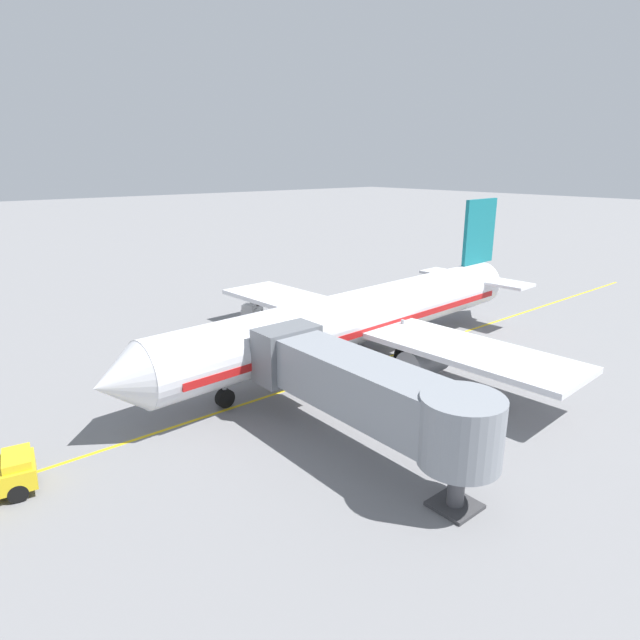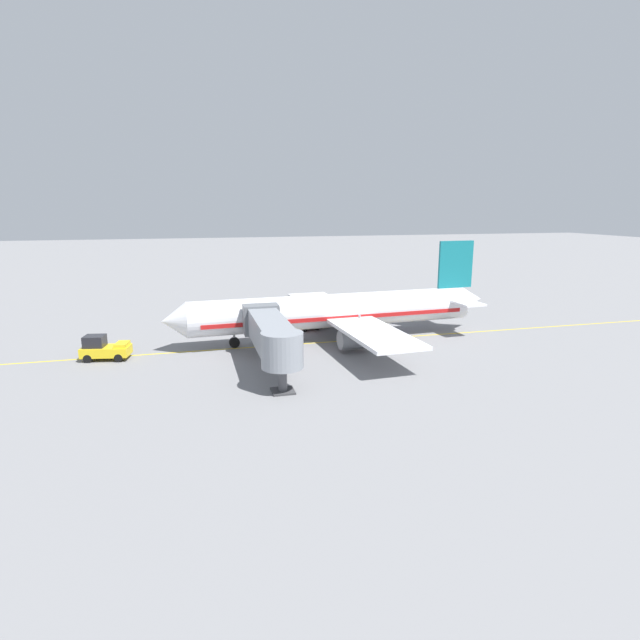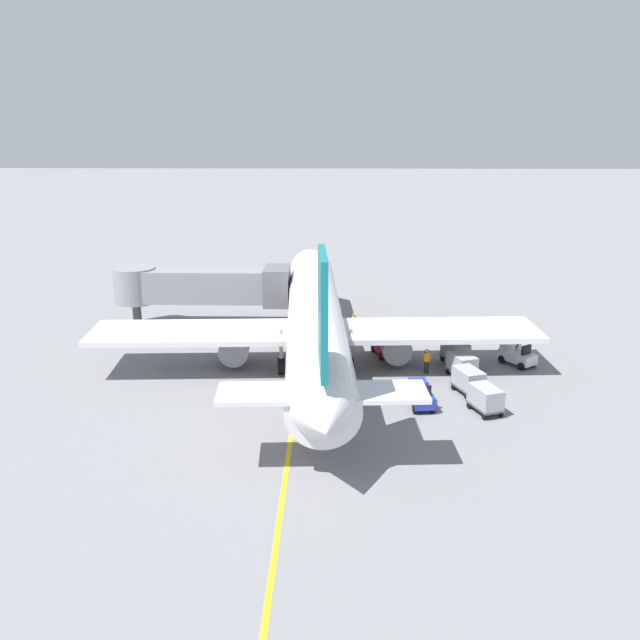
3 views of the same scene
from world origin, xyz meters
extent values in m
plane|color=slate|center=(0.00, 0.00, 0.00)|extent=(400.00, 400.00, 0.00)
cube|color=gold|center=(0.00, 0.00, 0.00)|extent=(0.24, 80.00, 0.01)
cylinder|color=silver|center=(0.98, 1.26, 3.29)|extent=(5.36, 32.15, 3.70)
cube|color=red|center=(0.98, 1.26, 2.82)|extent=(5.27, 29.59, 0.44)
cone|color=silver|center=(0.08, 18.43, 3.29)|extent=(3.75, 2.59, 3.63)
cone|color=silver|center=(1.88, -16.12, 3.58)|extent=(3.29, 2.96, 3.14)
cube|color=black|center=(0.18, 16.64, 3.93)|extent=(2.83, 1.24, 0.60)
cube|color=silver|center=(1.03, 0.26, 2.64)|extent=(30.23, 6.76, 0.36)
cylinder|color=gray|center=(-4.50, 0.77, 1.39)|extent=(2.16, 3.30, 2.00)
cylinder|color=gray|center=(6.48, 1.34, 1.39)|extent=(2.16, 3.30, 2.00)
cube|color=#14707A|center=(1.76, -13.72, 7.88)|extent=(0.55, 4.41, 5.50)
cube|color=silver|center=(1.75, -13.52, 3.84)|extent=(10.12, 3.12, 0.24)
cylinder|color=black|center=(0.39, 12.44, 0.55)|extent=(0.51, 1.12, 1.10)
cylinder|color=gray|center=(0.39, 12.44, 2.10)|extent=(0.24, 0.24, 2.00)
cylinder|color=black|center=(-1.22, -0.86, 0.55)|extent=(0.51, 1.12, 1.10)
cylinder|color=gray|center=(-1.22, -0.86, 2.10)|extent=(0.24, 0.24, 2.00)
cylinder|color=black|center=(3.38, -0.62, 0.55)|extent=(0.51, 1.12, 1.10)
cylinder|color=gray|center=(3.38, -0.62, 2.10)|extent=(0.24, 0.24, 2.00)
cube|color=gray|center=(-7.68, 9.94, 3.49)|extent=(12.30, 2.80, 2.60)
cube|color=slate|center=(-2.33, 9.94, 3.49)|extent=(2.00, 3.50, 2.99)
cylinder|color=gray|center=(-13.83, 9.94, 3.49)|extent=(3.36, 3.36, 2.86)
cylinder|color=#4C4C51|center=(-13.83, 9.94, 1.09)|extent=(0.70, 0.70, 2.19)
cube|color=#38383A|center=(-13.83, 9.94, 0.08)|extent=(1.80, 1.80, 0.16)
cube|color=gold|center=(-0.74, 24.85, 0.85)|extent=(2.95, 4.72, 0.90)
cube|color=black|center=(-0.57, 25.83, 1.85)|extent=(1.95, 2.11, 1.10)
cube|color=gold|center=(-1.02, 23.34, 1.48)|extent=(2.04, 1.42, 0.36)
cylinder|color=black|center=(-0.08, 23.28, 0.40)|extent=(0.49, 0.85, 0.80)
cylinder|color=black|center=(-1.92, 23.61, 0.40)|extent=(0.49, 0.85, 0.80)
cylinder|color=black|center=(0.43, 26.10, 0.40)|extent=(0.49, 0.85, 0.80)
cylinder|color=black|center=(-1.41, 26.43, 0.40)|extent=(0.49, 0.85, 0.80)
cube|color=#1E339E|center=(7.40, -6.19, 0.63)|extent=(1.50, 2.63, 0.70)
cube|color=#1E339E|center=(7.32, -5.51, 1.20)|extent=(1.14, 1.17, 0.44)
cube|color=black|center=(7.49, -6.87, 1.30)|extent=(0.85, 0.26, 0.64)
cylinder|color=black|center=(7.39, -6.07, 1.28)|extent=(0.11, 0.27, 0.54)
cylinder|color=black|center=(6.76, -5.39, 0.28)|extent=(0.27, 0.58, 0.56)
cylinder|color=black|center=(7.83, -5.26, 0.28)|extent=(0.27, 0.58, 0.56)
cylinder|color=black|center=(6.97, -7.13, 0.28)|extent=(0.27, 0.58, 0.56)
cylinder|color=black|center=(8.05, -6.99, 0.28)|extent=(0.27, 0.58, 0.56)
cube|color=silver|center=(14.94, 1.20, 0.63)|extent=(2.42, 2.74, 0.70)
cube|color=silver|center=(14.55, 1.76, 1.20)|extent=(1.44, 1.45, 0.44)
cube|color=black|center=(15.34, 0.63, 1.30)|extent=(0.78, 0.61, 0.64)
cylinder|color=black|center=(14.87, 1.30, 1.28)|extent=(0.22, 0.26, 0.54)
cylinder|color=black|center=(14.00, 1.60, 0.28)|extent=(0.49, 0.57, 0.56)
cylinder|color=black|center=(14.88, 2.22, 0.28)|extent=(0.49, 0.57, 0.56)
cylinder|color=black|center=(15.01, 0.17, 0.28)|extent=(0.49, 0.57, 0.56)
cylinder|color=black|center=(15.89, 0.79, 0.28)|extent=(0.49, 0.57, 0.56)
cube|color=#B21E1E|center=(5.91, 3.09, 0.63)|extent=(1.83, 2.73, 0.70)
cube|color=#B21E1E|center=(5.72, 3.75, 1.20)|extent=(1.27, 1.29, 0.44)
cube|color=black|center=(6.09, 2.42, 1.30)|extent=(0.85, 0.38, 0.64)
cylinder|color=black|center=(5.87, 3.21, 1.28)|extent=(0.15, 0.28, 0.54)
cylinder|color=black|center=(5.15, 3.78, 0.28)|extent=(0.34, 0.59, 0.56)
cylinder|color=black|center=(6.19, 4.07, 0.28)|extent=(0.34, 0.59, 0.56)
cylinder|color=black|center=(5.62, 2.10, 0.28)|extent=(0.34, 0.59, 0.56)
cylinder|color=black|center=(6.66, 2.39, 0.28)|extent=(0.34, 0.59, 0.56)
cube|color=#4C4C51|center=(10.69, 1.39, 0.42)|extent=(1.97, 2.51, 0.12)
cube|color=#999EA3|center=(10.69, 1.39, 1.03)|extent=(1.87, 2.39, 1.10)
cylinder|color=#4C4C51|center=(10.20, 2.76, 0.41)|extent=(0.30, 0.68, 0.07)
cylinder|color=black|center=(9.89, 1.98, 0.18)|extent=(0.24, 0.38, 0.36)
cylinder|color=black|center=(10.93, 2.36, 0.18)|extent=(0.24, 0.38, 0.36)
cylinder|color=black|center=(10.45, 0.43, 0.18)|extent=(0.24, 0.38, 0.36)
cylinder|color=black|center=(11.49, 0.81, 0.18)|extent=(0.24, 0.38, 0.36)
cube|color=#4C4C51|center=(10.68, -1.29, 0.42)|extent=(1.97, 2.51, 0.12)
cube|color=#999EA3|center=(10.68, -1.29, 1.03)|extent=(1.87, 2.39, 1.10)
cylinder|color=#4C4C51|center=(10.18, 0.08, 0.41)|extent=(0.30, 0.68, 0.07)
cylinder|color=black|center=(9.88, -0.70, 0.18)|extent=(0.24, 0.38, 0.36)
cylinder|color=black|center=(10.92, -0.32, 0.18)|extent=(0.24, 0.38, 0.36)
cylinder|color=black|center=(10.44, -2.25, 0.18)|extent=(0.24, 0.38, 0.36)
cylinder|color=black|center=(11.48, -1.87, 0.18)|extent=(0.24, 0.38, 0.36)
cube|color=#4C4C51|center=(10.58, -4.05, 0.42)|extent=(1.97, 2.51, 0.12)
cube|color=#999EA3|center=(10.58, -4.05, 1.03)|extent=(1.87, 2.39, 1.10)
cylinder|color=#4C4C51|center=(10.09, -2.68, 0.41)|extent=(0.30, 0.68, 0.07)
cylinder|color=black|center=(9.78, -3.46, 0.18)|extent=(0.24, 0.38, 0.36)
cylinder|color=black|center=(10.82, -3.08, 0.18)|extent=(0.24, 0.38, 0.36)
cylinder|color=black|center=(10.34, -5.01, 0.18)|extent=(0.24, 0.38, 0.36)
cylinder|color=black|center=(11.38, -4.63, 0.18)|extent=(0.24, 0.38, 0.36)
cube|color=#4C4C51|center=(11.03, -6.95, 0.42)|extent=(1.97, 2.51, 0.12)
cube|color=#999EA3|center=(11.03, -6.95, 1.03)|extent=(1.87, 2.39, 1.10)
cylinder|color=#4C4C51|center=(10.54, -5.59, 0.41)|extent=(0.30, 0.68, 0.07)
cylinder|color=black|center=(10.23, -6.37, 0.18)|extent=(0.24, 0.38, 0.36)
cylinder|color=black|center=(11.27, -5.99, 0.18)|extent=(0.24, 0.38, 0.36)
cylinder|color=black|center=(10.79, -7.92, 0.18)|extent=(0.24, 0.38, 0.36)
cylinder|color=black|center=(11.83, -7.54, 0.18)|extent=(0.24, 0.38, 0.36)
cylinder|color=#232328|center=(8.37, -0.51, 0.42)|extent=(0.15, 0.15, 0.85)
cylinder|color=#232328|center=(8.57, -0.52, 0.42)|extent=(0.15, 0.15, 0.85)
cube|color=orange|center=(8.47, -0.52, 1.15)|extent=(0.39, 0.25, 0.60)
cylinder|color=orange|center=(8.22, -0.51, 1.10)|extent=(0.23, 0.10, 0.57)
cylinder|color=orange|center=(8.72, -0.52, 1.10)|extent=(0.23, 0.10, 0.57)
sphere|color=beige|center=(8.47, -0.52, 1.58)|extent=(0.22, 0.22, 0.22)
cube|color=red|center=(8.47, -0.52, 1.60)|extent=(0.27, 0.09, 0.10)
cylinder|color=#232328|center=(3.79, 8.05, 0.42)|extent=(0.15, 0.15, 0.85)
cylinder|color=#232328|center=(3.86, 8.24, 0.42)|extent=(0.15, 0.15, 0.85)
cube|color=yellow|center=(3.83, 8.15, 1.15)|extent=(0.36, 0.44, 0.60)
cylinder|color=yellow|center=(3.74, 7.91, 1.10)|extent=(0.16, 0.24, 0.57)
cylinder|color=yellow|center=(3.92, 8.38, 1.10)|extent=(0.16, 0.24, 0.57)
sphere|color=tan|center=(3.83, 8.15, 1.58)|extent=(0.22, 0.22, 0.22)
cube|color=red|center=(3.83, 8.15, 1.60)|extent=(0.17, 0.28, 0.10)
camera|label=1|loc=(-24.66, 26.18, 13.60)|focal=29.79mm
camera|label=2|loc=(-51.47, 16.76, 14.44)|focal=28.34mm
camera|label=3|loc=(2.28, -44.08, 16.33)|focal=38.82mm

